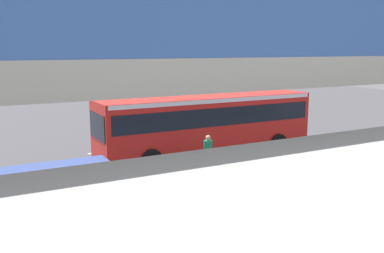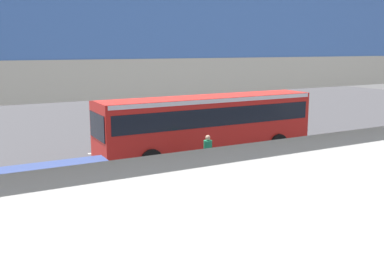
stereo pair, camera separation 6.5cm
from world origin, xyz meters
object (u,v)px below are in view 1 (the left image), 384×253
at_px(parked_van, 32,201).
at_px(bicycle_orange, 369,141).
at_px(pedestrian, 208,155).
at_px(traffic_sign, 150,113).
at_px(city_bus, 207,120).

bearing_deg(parked_van, bicycle_orange, -169.34).
xyz_separation_m(pedestrian, traffic_sign, (-0.09, -6.66, 1.00)).
distance_m(pedestrian, traffic_sign, 6.73).
bearing_deg(bicycle_orange, city_bus, -16.65).
height_order(parked_van, bicycle_orange, parked_van).
bearing_deg(parked_van, city_bus, -146.89).
bearing_deg(city_bus, parked_van, 33.11).
distance_m(parked_van, pedestrian, 8.50).
height_order(city_bus, bicycle_orange, city_bus).
relative_size(pedestrian, traffic_sign, 0.64).
bearing_deg(parked_van, pedestrian, -157.51).
bearing_deg(traffic_sign, bicycle_orange, 148.99).
xyz_separation_m(city_bus, parked_van, (9.53, 6.22, -0.70)).
distance_m(parked_van, bicycle_orange, 18.95).
bearing_deg(city_bus, pedestrian, 60.48).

